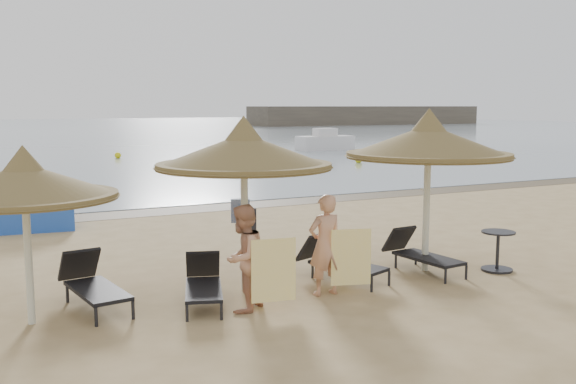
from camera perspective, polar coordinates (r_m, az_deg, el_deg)
name	(u,v)px	position (r m, az deg, el deg)	size (l,w,h in m)	color
ground	(291,296)	(10.72, 0.31, -9.24)	(160.00, 160.00, 0.00)	tan
sea	(5,130)	(89.30, -23.86, 5.05)	(200.00, 140.00, 0.03)	gray
wet_sand_strip	(146,212)	(19.36, -12.47, -1.76)	(200.00, 1.60, 0.01)	brown
palapa_left	(24,182)	(9.71, -22.40, 0.80)	(2.60, 2.60, 2.58)	beige
palapa_center	(244,152)	(10.71, -3.94, 3.58)	(2.99, 2.99, 2.96)	beige
palapa_right	(428,142)	(12.23, 12.37, 4.36)	(3.10, 3.10, 3.07)	beige
lounger_far_left	(92,283)	(10.59, -17.03, -7.72)	(0.87, 1.90, 0.82)	black
lounger_near_left	(203,282)	(10.39, -7.53, -7.94)	(1.05, 1.75, 0.74)	black
lounger_near_right	(338,260)	(11.69, 4.42, -6.05)	(1.15, 1.83, 0.78)	black
lounger_far_right	(419,252)	(12.50, 11.60, -5.28)	(0.73, 1.78, 0.78)	black
side_table	(498,252)	(12.86, 18.13, -5.11)	(0.63, 0.63, 0.76)	black
person_left	(243,250)	(9.78, -4.04, -5.14)	(0.88, 0.57, 1.91)	tan
person_right	(325,237)	(10.58, 3.32, -4.00)	(0.90, 0.59, 1.96)	tan
towel_left	(274,270)	(9.68, -1.29, -6.98)	(0.69, 0.14, 0.97)	yellow
towel_right	(351,257)	(10.63, 5.63, -5.80)	(0.65, 0.22, 0.94)	yellow
bag_patterned	(240,211)	(11.00, -4.26, -1.68)	(0.34, 0.23, 0.41)	silver
bag_dark	(248,219)	(10.71, -3.56, -2.45)	(0.26, 0.11, 0.37)	black
pedal_boat	(27,214)	(17.54, -22.22, -1.86)	(2.37, 1.58, 1.03)	blue
buoy_mid	(118,155)	(39.40, -14.89, 3.17)	(0.38, 0.38, 0.38)	yellow
buoy_right	(359,160)	(35.21, 6.29, 2.88)	(0.39, 0.39, 0.39)	yellow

